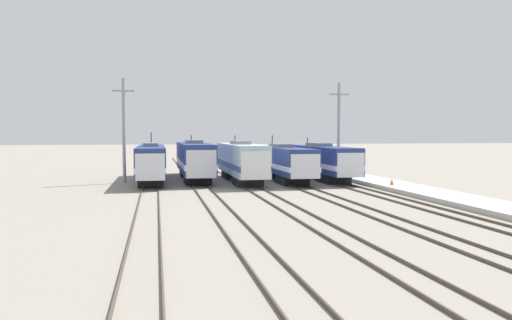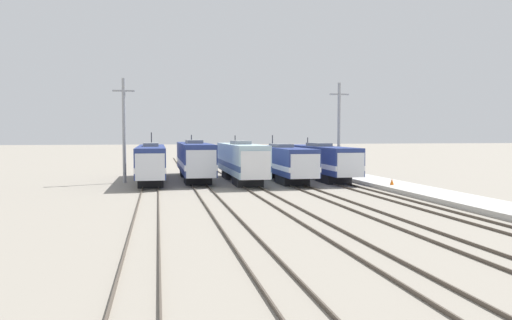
{
  "view_description": "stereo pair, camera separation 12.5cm",
  "coord_description": "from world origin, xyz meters",
  "views": [
    {
      "loc": [
        -8.69,
        -44.92,
        5.04
      ],
      "look_at": [
        0.87,
        2.8,
        2.5
      ],
      "focal_mm": 35.0,
      "sensor_mm": 36.0,
      "label": 1
    },
    {
      "loc": [
        -8.57,
        -44.94,
        5.04
      ],
      "look_at": [
        0.87,
        2.8,
        2.5
      ],
      "focal_mm": 35.0,
      "sensor_mm": 36.0,
      "label": 2
    }
  ],
  "objects": [
    {
      "name": "rail_pair_center_right",
      "position": [
        4.62,
        0.0,
        0.07
      ],
      "size": [
        1.51,
        120.0,
        0.15
      ],
      "color": "#4C4238",
      "rests_on": "ground_plane"
    },
    {
      "name": "catenary_tower_left",
      "position": [
        -11.94,
        7.94,
        5.54
      ],
      "size": [
        2.2,
        0.35,
        10.74
      ],
      "color": "gray",
      "rests_on": "ground_plane"
    },
    {
      "name": "catenary_tower_right",
      "position": [
        11.33,
        7.94,
        5.54
      ],
      "size": [
        2.2,
        0.35,
        10.74
      ],
      "color": "gray",
      "rests_on": "ground_plane"
    },
    {
      "name": "rail_pair_far_right",
      "position": [
        9.25,
        0.0,
        0.07
      ],
      "size": [
        1.5,
        120.0,
        0.15
      ],
      "color": "#4C4238",
      "rests_on": "ground_plane"
    },
    {
      "name": "rail_pair_center",
      "position": [
        0.0,
        0.0,
        0.07
      ],
      "size": [
        1.51,
        120.0,
        0.15
      ],
      "color": "#4C4238",
      "rests_on": "ground_plane"
    },
    {
      "name": "rail_pair_far_left",
      "position": [
        -9.25,
        0.0,
        0.07
      ],
      "size": [
        1.5,
        120.0,
        0.15
      ],
      "color": "#4C4238",
      "rests_on": "ground_plane"
    },
    {
      "name": "locomotive_far_right",
      "position": [
        9.25,
        8.27,
        2.08
      ],
      "size": [
        2.96,
        19.19,
        4.63
      ],
      "color": "black",
      "rests_on": "ground_plane"
    },
    {
      "name": "locomotive_center_left",
      "position": [
        -4.62,
        9.98,
        2.25
      ],
      "size": [
        3.09,
        18.75,
        4.95
      ],
      "color": "black",
      "rests_on": "ground_plane"
    },
    {
      "name": "locomotive_center_right",
      "position": [
        4.62,
        7.28,
        2.05
      ],
      "size": [
        3.06,
        18.52,
        4.9
      ],
      "color": "black",
      "rests_on": "ground_plane"
    },
    {
      "name": "locomotive_center",
      "position": [
        0.0,
        6.33,
        2.22
      ],
      "size": [
        2.99,
        16.83,
        4.88
      ],
      "color": "#232326",
      "rests_on": "ground_plane"
    },
    {
      "name": "locomotive_far_left",
      "position": [
        -9.25,
        8.03,
        2.12
      ],
      "size": [
        2.83,
        17.95,
        5.22
      ],
      "color": "black",
      "rests_on": "ground_plane"
    },
    {
      "name": "ground_plane",
      "position": [
        0.0,
        0.0,
        0.0
      ],
      "size": [
        400.0,
        400.0,
        0.0
      ],
      "primitive_type": "plane",
      "color": "gray"
    },
    {
      "name": "traffic_cone",
      "position": [
        12.48,
        -2.72,
        0.67
      ],
      "size": [
        0.37,
        0.37,
        0.58
      ],
      "color": "orange",
      "rests_on": "platform"
    },
    {
      "name": "platform",
      "position": [
        13.29,
        0.0,
        0.19
      ],
      "size": [
        4.0,
        120.0,
        0.38
      ],
      "color": "#B7B5AD",
      "rests_on": "ground_plane"
    },
    {
      "name": "rail_pair_center_left",
      "position": [
        -4.62,
        0.0,
        0.07
      ],
      "size": [
        1.51,
        120.0,
        0.15
      ],
      "color": "#4C4238",
      "rests_on": "ground_plane"
    }
  ]
}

